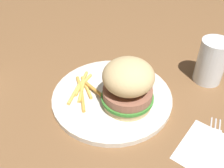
{
  "coord_description": "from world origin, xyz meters",
  "views": [
    {
      "loc": [
        0.25,
        0.32,
        0.38
      ],
      "look_at": [
        -0.01,
        0.02,
        0.04
      ],
      "focal_mm": 40.63,
      "sensor_mm": 36.0,
      "label": 1
    }
  ],
  "objects_px": {
    "plate": "(112,97)",
    "fries_pile": "(83,89)",
    "sandwich": "(128,85)",
    "drink_glass": "(211,63)",
    "fork": "(213,152)",
    "napkin": "(213,153)"
  },
  "relations": [
    {
      "from": "plate",
      "to": "sandwich",
      "type": "height_order",
      "value": "sandwich"
    },
    {
      "from": "plate",
      "to": "napkin",
      "type": "relative_size",
      "value": 2.31
    },
    {
      "from": "drink_glass",
      "to": "sandwich",
      "type": "bearing_deg",
      "value": -14.44
    },
    {
      "from": "plate",
      "to": "sandwich",
      "type": "relative_size",
      "value": 2.41
    },
    {
      "from": "sandwich",
      "to": "fries_pile",
      "type": "distance_m",
      "value": 0.11
    },
    {
      "from": "fries_pile",
      "to": "fork",
      "type": "height_order",
      "value": "fries_pile"
    },
    {
      "from": "sandwich",
      "to": "napkin",
      "type": "xyz_separation_m",
      "value": [
        -0.04,
        0.18,
        -0.06
      ]
    },
    {
      "from": "sandwich",
      "to": "fork",
      "type": "xyz_separation_m",
      "value": [
        -0.04,
        0.18,
        -0.06
      ]
    },
    {
      "from": "sandwich",
      "to": "napkin",
      "type": "height_order",
      "value": "sandwich"
    },
    {
      "from": "fork",
      "to": "napkin",
      "type": "bearing_deg",
      "value": 28.47
    },
    {
      "from": "sandwich",
      "to": "fries_pile",
      "type": "bearing_deg",
      "value": -64.22
    },
    {
      "from": "plate",
      "to": "napkin",
      "type": "distance_m",
      "value": 0.22
    },
    {
      "from": "drink_glass",
      "to": "plate",
      "type": "bearing_deg",
      "value": -23.74
    },
    {
      "from": "sandwich",
      "to": "fries_pile",
      "type": "xyz_separation_m",
      "value": [
        0.04,
        -0.09,
        -0.05
      ]
    },
    {
      "from": "plate",
      "to": "fries_pile",
      "type": "bearing_deg",
      "value": -53.55
    },
    {
      "from": "sandwich",
      "to": "plate",
      "type": "bearing_deg",
      "value": -81.45
    },
    {
      "from": "fries_pile",
      "to": "fork",
      "type": "bearing_deg",
      "value": 107.22
    },
    {
      "from": "sandwich",
      "to": "drink_glass",
      "type": "distance_m",
      "value": 0.21
    },
    {
      "from": "fries_pile",
      "to": "plate",
      "type": "bearing_deg",
      "value": 126.45
    },
    {
      "from": "sandwich",
      "to": "napkin",
      "type": "relative_size",
      "value": 0.96
    },
    {
      "from": "fork",
      "to": "drink_glass",
      "type": "xyz_separation_m",
      "value": [
        -0.17,
        -0.13,
        0.04
      ]
    },
    {
      "from": "plate",
      "to": "napkin",
      "type": "height_order",
      "value": "plate"
    }
  ]
}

